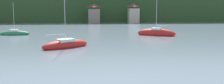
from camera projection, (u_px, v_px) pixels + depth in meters
The scene contains 6 objects.
wooded_hillside at pixel (75, 7), 124.95m from camera, with size 352.00×52.49×39.52m.
shore_building_central at pixel (94, 14), 90.61m from camera, with size 4.61×4.50×7.67m.
shore_building_eastcentral at pixel (133, 14), 92.30m from camera, with size 4.16×4.69×7.78m.
sailboat_mid_4 at pixel (66, 45), 30.54m from camera, with size 6.48×5.35×10.01m.
sailboat_far_5 at pixel (156, 33), 45.81m from camera, with size 7.54×5.51×9.77m.
sailboat_far_7 at pixel (15, 33), 46.72m from camera, with size 5.88×1.78×6.85m.
Camera 1 is at (-2.56, 16.91, 4.75)m, focal length 37.51 mm.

